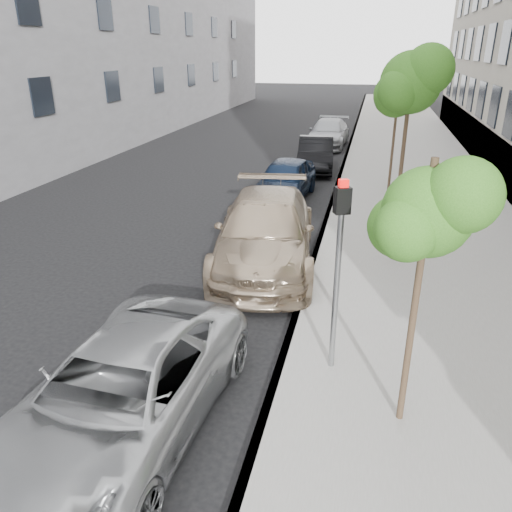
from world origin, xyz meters
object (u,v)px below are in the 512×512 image
(minivan, at_px, (122,393))
(signal_pole, at_px, (338,257))
(tree_near, at_px, (430,213))
(sedan_rear, at_px, (328,133))
(tree_mid, at_px, (412,83))
(suv, at_px, (265,231))
(sedan_black, at_px, (316,154))
(sedan_blue, at_px, (285,179))
(tree_far, at_px, (399,92))

(minivan, bearing_deg, signal_pole, 41.62)
(tree_near, bearing_deg, sedan_rear, 98.10)
(tree_mid, height_order, sedan_rear, tree_mid)
(tree_mid, distance_m, signal_pole, 5.98)
(tree_mid, xyz_separation_m, sedan_rear, (-3.33, 16.87, -3.83))
(suv, bearing_deg, sedan_black, 82.06)
(signal_pole, bearing_deg, sedan_blue, 79.88)
(signal_pole, bearing_deg, sedan_rear, 71.23)
(minivan, distance_m, suv, 6.81)
(tree_mid, xyz_separation_m, suv, (-3.33, -0.83, -3.69))
(tree_near, height_order, sedan_rear, tree_near)
(minivan, relative_size, suv, 0.85)
(tree_far, bearing_deg, tree_near, -90.00)
(signal_pole, xyz_separation_m, sedan_rear, (-2.16, 22.24, -1.48))
(tree_far, bearing_deg, sedan_blue, -163.47)
(sedan_black, relative_size, sedan_rear, 0.87)
(sedan_black, bearing_deg, suv, -95.53)
(sedan_black, bearing_deg, tree_mid, -78.02)
(tree_near, height_order, minivan, tree_near)
(tree_mid, relative_size, sedan_blue, 1.20)
(tree_mid, relative_size, tree_far, 1.16)
(tree_mid, xyz_separation_m, sedan_blue, (-3.88, 5.35, -3.83))
(tree_mid, distance_m, sedan_blue, 7.64)
(suv, relative_size, sedan_blue, 1.39)
(tree_near, height_order, tree_far, tree_far)
(tree_mid, bearing_deg, minivan, -117.82)
(tree_mid, xyz_separation_m, tree_far, (0.00, 6.50, -0.71))
(signal_pole, xyz_separation_m, suv, (-2.16, 4.54, -1.34))
(sedan_black, bearing_deg, signal_pole, -87.79)
(minivan, bearing_deg, sedan_rear, 91.94)
(tree_near, relative_size, sedan_black, 0.89)
(suv, distance_m, sedan_blue, 6.21)
(sedan_black, bearing_deg, minivan, -97.69)
(tree_mid, height_order, sedan_blue, tree_mid)
(signal_pole, height_order, minivan, signal_pole)
(tree_far, distance_m, sedan_blue, 5.11)
(sedan_black, xyz_separation_m, sedan_rear, (-0.00, 6.32, 0.01))
(tree_near, distance_m, tree_mid, 6.61)
(tree_far, bearing_deg, suv, -114.41)
(sedan_blue, relative_size, sedan_black, 0.98)
(tree_far, xyz_separation_m, sedan_blue, (-3.88, -1.15, -3.12))
(tree_far, relative_size, suv, 0.74)
(tree_mid, xyz_separation_m, signal_pole, (-1.16, -5.37, -2.36))
(minivan, height_order, sedan_rear, sedan_rear)
(minivan, distance_m, sedan_black, 18.16)
(minivan, height_order, sedan_black, sedan_black)
(sedan_blue, height_order, sedan_rear, sedan_blue)
(sedan_black, bearing_deg, sedan_rear, 84.47)
(tree_far, distance_m, signal_pole, 12.04)
(tree_near, relative_size, sedan_rear, 0.78)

